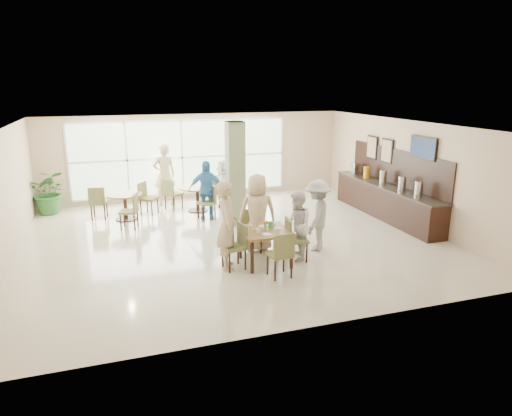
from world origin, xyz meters
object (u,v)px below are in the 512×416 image
object	(u,v)px
round_table_left	(125,201)
teen_left	(227,225)
teen_far	(257,213)
teen_standing	(317,215)
buffet_counter	(386,199)
adult_standing	(164,175)
adult_b	(223,184)
potted_plant	(49,192)
adult_a	(206,190)
main_table	(265,234)
teen_right	(297,226)
round_table_right	(197,192)

from	to	relation	value
round_table_left	teen_left	size ratio (longest dim) A/B	0.53
teen_far	teen_standing	xyz separation A→B (m)	(1.32, -0.40, -0.07)
buffet_counter	adult_standing	bearing A→B (deg)	150.32
teen_standing	adult_standing	size ratio (longest dim) A/B	0.85
adult_b	teen_standing	bearing A→B (deg)	18.45
teen_left	adult_b	world-z (taller)	teen_left
round_table_left	potted_plant	bearing A→B (deg)	146.85
round_table_left	potted_plant	size ratio (longest dim) A/B	0.75
teen_standing	adult_a	xyz separation A→B (m)	(-1.89, 3.28, 0.01)
main_table	teen_left	size ratio (longest dim) A/B	0.55
potted_plant	buffet_counter	bearing A→B (deg)	-20.47
teen_standing	adult_b	world-z (taller)	teen_standing
main_table	round_table_left	world-z (taller)	same
teen_right	adult_b	xyz separation A→B (m)	(-0.48, 4.62, -0.01)
round_table_left	teen_left	world-z (taller)	teen_left
teen_far	adult_standing	size ratio (longest dim) A/B	0.92
teen_right	teen_standing	bearing A→B (deg)	137.06
adult_standing	main_table	bearing A→B (deg)	97.33
round_table_right	teen_right	distance (m)	4.76
adult_a	teen_standing	bearing A→B (deg)	-46.26
potted_plant	teen_far	bearing A→B (deg)	-44.87
buffet_counter	adult_b	xyz separation A→B (m)	(-4.22, 2.40, 0.21)
potted_plant	teen_right	distance (m)	7.91
teen_far	teen_standing	bearing A→B (deg)	171.23
round_table_left	adult_a	distance (m)	2.31
teen_standing	round_table_left	bearing A→B (deg)	-95.38
buffet_counter	adult_b	bearing A→B (deg)	150.35
teen_right	buffet_counter	bearing A→B (deg)	136.46
adult_a	adult_b	size ratio (longest dim) A/B	1.11
teen_far	teen_standing	size ratio (longest dim) A/B	1.09
teen_left	adult_b	xyz separation A→B (m)	(1.07, 4.62, -0.17)
teen_left	teen_far	xyz separation A→B (m)	(0.92, 0.81, -0.03)
round_table_left	main_table	bearing A→B (deg)	-58.10
adult_a	adult_standing	bearing A→B (deg)	129.98
teen_far	adult_a	distance (m)	2.94
main_table	adult_standing	bearing A→B (deg)	104.13
round_table_right	teen_left	bearing A→B (deg)	-93.22
main_table	adult_a	bearing A→B (deg)	97.39
teen_standing	adult_a	distance (m)	3.79
round_table_left	round_table_right	size ratio (longest dim) A/B	0.90
teen_far	teen_standing	distance (m)	1.38
buffet_counter	teen_right	distance (m)	4.35
teen_left	teen_right	distance (m)	1.56
adult_b	adult_standing	distance (m)	1.92
round_table_left	adult_a	xyz separation A→B (m)	(2.21, -0.61, 0.29)
teen_right	adult_b	world-z (taller)	teen_right
adult_a	teen_left	bearing A→B (deg)	-81.61
round_table_right	buffet_counter	size ratio (longest dim) A/B	0.23
round_table_left	adult_b	size ratio (longest dim) A/B	0.65
teen_left	adult_standing	xyz separation A→B (m)	(-0.58, 5.56, 0.05)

